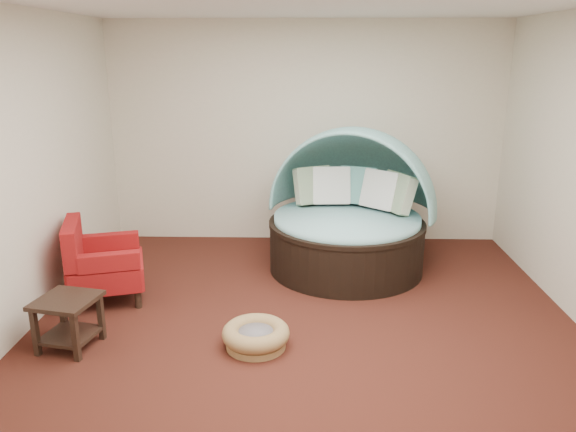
{
  "coord_description": "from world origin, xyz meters",
  "views": [
    {
      "loc": [
        -0.04,
        -4.66,
        2.43
      ],
      "look_at": [
        -0.18,
        0.6,
        0.87
      ],
      "focal_mm": 35.0,
      "sensor_mm": 36.0,
      "label": 1
    }
  ],
  "objects_px": {
    "canopy_daybed": "(350,204)",
    "pet_basket": "(256,336)",
    "side_table": "(68,316)",
    "red_armchair": "(100,263)"
  },
  "relations": [
    {
      "from": "canopy_daybed",
      "to": "pet_basket",
      "type": "relative_size",
      "value": 3.23
    },
    {
      "from": "pet_basket",
      "to": "side_table",
      "type": "relative_size",
      "value": 1.27
    },
    {
      "from": "canopy_daybed",
      "to": "side_table",
      "type": "bearing_deg",
      "value": -123.11
    },
    {
      "from": "canopy_daybed",
      "to": "side_table",
      "type": "distance_m",
      "value": 3.2
    },
    {
      "from": "canopy_daybed",
      "to": "red_armchair",
      "type": "relative_size",
      "value": 2.53
    },
    {
      "from": "canopy_daybed",
      "to": "pet_basket",
      "type": "bearing_deg",
      "value": -96.88
    },
    {
      "from": "red_armchair",
      "to": "side_table",
      "type": "xyz_separation_m",
      "value": [
        0.05,
        -0.95,
        -0.1
      ]
    },
    {
      "from": "canopy_daybed",
      "to": "pet_basket",
      "type": "height_order",
      "value": "canopy_daybed"
    },
    {
      "from": "red_armchair",
      "to": "side_table",
      "type": "bearing_deg",
      "value": -103.72
    },
    {
      "from": "red_armchair",
      "to": "canopy_daybed",
      "type": "bearing_deg",
      "value": 4.57
    }
  ]
}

